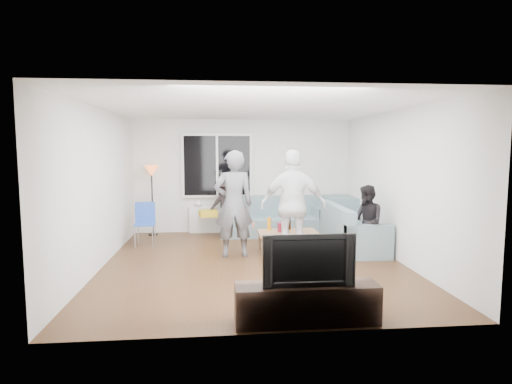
{
  "coord_description": "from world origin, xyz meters",
  "views": [
    {
      "loc": [
        -0.61,
        -6.92,
        1.94
      ],
      "look_at": [
        0.1,
        0.6,
        1.15
      ],
      "focal_mm": 29.25,
      "sensor_mm": 36.0,
      "label": 1
    }
  ],
  "objects": [
    {
      "name": "bottle_a",
      "position": [
        0.37,
        0.78,
        0.52
      ],
      "size": [
        0.07,
        0.07,
        0.24
      ],
      "primitive_type": "cylinder",
      "color": "orange",
      "rests_on": "coffee_table"
    },
    {
      "name": "wall_back",
      "position": [
        0.0,
        2.77,
        1.3
      ],
      "size": [
        5.0,
        0.04,
        2.6
      ],
      "primitive_type": "cube",
      "color": "silver",
      "rests_on": "ground"
    },
    {
      "name": "tv_console",
      "position": [
        0.38,
        -2.5,
        0.22
      ],
      "size": [
        1.6,
        0.4,
        0.44
      ],
      "primitive_type": "cube",
      "color": "#322119",
      "rests_on": "floor"
    },
    {
      "name": "player_right",
      "position": [
        0.7,
        0.11,
        0.96
      ],
      "size": [
        1.19,
        0.67,
        1.92
      ],
      "primitive_type": "imported",
      "rotation": [
        0.0,
        0.0,
        2.96
      ],
      "color": "silver",
      "rests_on": "floor"
    },
    {
      "name": "bottle_c",
      "position": [
        0.75,
        0.81,
        0.5
      ],
      "size": [
        0.07,
        0.07,
        0.21
      ],
      "primitive_type": "cylinder",
      "color": "black",
      "rests_on": "coffee_table"
    },
    {
      "name": "floor",
      "position": [
        0.0,
        0.0,
        -0.02
      ],
      "size": [
        5.0,
        5.5,
        0.04
      ],
      "primitive_type": "cube",
      "color": "#56351C",
      "rests_on": "ground"
    },
    {
      "name": "window_mullion",
      "position": [
        -0.6,
        2.64,
        1.55
      ],
      "size": [
        0.05,
        0.03,
        1.35
      ],
      "primitive_type": "cube",
      "color": "white",
      "rests_on": "window_frame"
    },
    {
      "name": "coffee_table",
      "position": [
        0.7,
        0.65,
        0.2
      ],
      "size": [
        1.1,
        0.61,
        0.4
      ],
      "primitive_type": "cube",
      "rotation": [
        0.0,
        0.0,
        0.01
      ],
      "color": "#946A48",
      "rests_on": "floor"
    },
    {
      "name": "spectator_back",
      "position": [
        -0.42,
        2.3,
        0.65
      ],
      "size": [
        0.87,
        0.56,
        1.29
      ],
      "primitive_type": "imported",
      "rotation": [
        0.0,
        0.0,
        -0.09
      ],
      "color": "black",
      "rests_on": "floor"
    },
    {
      "name": "spectator_right",
      "position": [
        2.02,
        0.12,
        0.65
      ],
      "size": [
        0.52,
        0.66,
        1.3
      ],
      "primitive_type": "imported",
      "rotation": [
        0.0,
        0.0,
        -1.52
      ],
      "color": "black",
      "rests_on": "floor"
    },
    {
      "name": "wall_front",
      "position": [
        0.0,
        -2.77,
        1.3
      ],
      "size": [
        5.0,
        0.04,
        2.6
      ],
      "primitive_type": "cube",
      "color": "silver",
      "rests_on": "ground"
    },
    {
      "name": "wall_right",
      "position": [
        2.52,
        0.0,
        1.3
      ],
      "size": [
        0.04,
        5.5,
        2.6
      ],
      "primitive_type": "cube",
      "color": "silver",
      "rests_on": "ground"
    },
    {
      "name": "television",
      "position": [
        0.38,
        -2.5,
        0.73
      ],
      "size": [
        1.02,
        0.13,
        0.59
      ],
      "primitive_type": "imported",
      "color": "black",
      "rests_on": "tv_console"
    },
    {
      "name": "floor_lamp",
      "position": [
        -2.05,
        2.47,
        0.78
      ],
      "size": [
        0.32,
        0.32,
        1.56
      ],
      "primitive_type": null,
      "color": "orange",
      "rests_on": "floor"
    },
    {
      "name": "cushion_red",
      "position": [
        -0.16,
        2.33,
        0.51
      ],
      "size": [
        0.38,
        0.32,
        0.13
      ],
      "primitive_type": "cube",
      "rotation": [
        0.0,
        0.0,
        -0.06
      ],
      "color": "maroon",
      "rests_on": "sofa_back_section"
    },
    {
      "name": "potted_plant",
      "position": [
        -0.12,
        2.62,
        0.81
      ],
      "size": [
        0.21,
        0.17,
        0.37
      ],
      "primitive_type": "imported",
      "rotation": [
        0.0,
        0.0,
        0.03
      ],
      "color": "#376528",
      "rests_on": "radiator"
    },
    {
      "name": "radiator",
      "position": [
        -0.6,
        2.65,
        0.31
      ],
      "size": [
        1.3,
        0.12,
        0.62
      ],
      "primitive_type": "cube",
      "color": "silver",
      "rests_on": "floor"
    },
    {
      "name": "wall_left",
      "position": [
        -2.52,
        0.0,
        1.3
      ],
      "size": [
        0.04,
        5.5,
        2.6
      ],
      "primitive_type": "cube",
      "color": "silver",
      "rests_on": "ground"
    },
    {
      "name": "side_chair",
      "position": [
        -2.05,
        1.46,
        0.43
      ],
      "size": [
        0.44,
        0.44,
        0.86
      ],
      "primitive_type": null,
      "rotation": [
        0.0,
        0.0,
        0.11
      ],
      "color": "#2950B4",
      "rests_on": "floor"
    },
    {
      "name": "cushion_yellow",
      "position": [
        -0.81,
        2.25,
        0.51
      ],
      "size": [
        0.43,
        0.39,
        0.14
      ],
      "primitive_type": "cube",
      "rotation": [
        0.0,
        0.0,
        0.19
      ],
      "color": "gold",
      "rests_on": "sofa_back_section"
    },
    {
      "name": "vase",
      "position": [
        -1.03,
        2.62,
        0.7
      ],
      "size": [
        0.19,
        0.19,
        0.16
      ],
      "primitive_type": "imported",
      "rotation": [
        0.0,
        0.0,
        0.33
      ],
      "color": "white",
      "rests_on": "radiator"
    },
    {
      "name": "sofa_right_section",
      "position": [
        2.02,
        0.9,
        0.42
      ],
      "size": [
        2.0,
        0.85,
        0.85
      ],
      "primitive_type": null,
      "rotation": [
        0.0,
        0.0,
        1.57
      ],
      "color": "slate",
      "rests_on": "floor"
    },
    {
      "name": "pitcher",
      "position": [
        0.59,
        0.63,
        0.49
      ],
      "size": [
        0.17,
        0.17,
        0.17
      ],
      "primitive_type": "cylinder",
      "color": "maroon",
      "rests_on": "coffee_table"
    },
    {
      "name": "window_frame",
      "position": [
        -0.6,
        2.69,
        1.55
      ],
      "size": [
        1.62,
        0.06,
        1.47
      ],
      "primitive_type": "cube",
      "color": "white",
      "rests_on": "wall_back"
    },
    {
      "name": "sofa_corner",
      "position": [
        2.24,
        2.27,
        0.42
      ],
      "size": [
        0.85,
        0.85,
        0.85
      ],
      "primitive_type": "cube",
      "color": "slate",
      "rests_on": "floor"
    },
    {
      "name": "window_glass",
      "position": [
        -0.6,
        2.65,
        1.55
      ],
      "size": [
        1.5,
        0.02,
        1.35
      ],
      "primitive_type": "cube",
      "color": "black",
      "rests_on": "window_frame"
    },
    {
      "name": "ceiling",
      "position": [
        0.0,
        0.0,
        2.62
      ],
      "size": [
        5.0,
        5.5,
        0.04
      ],
      "primitive_type": "cube",
      "color": "white",
      "rests_on": "ground"
    },
    {
      "name": "sofa_back_section",
      "position": [
        0.61,
        2.27,
        0.42
      ],
      "size": [
        2.3,
        0.85,
        0.85
      ],
      "primitive_type": null,
      "color": "slate",
      "rests_on": "floor"
    },
    {
      "name": "bottle_d",
      "position": [
        0.91,
        0.53,
        0.54
      ],
      "size": [
        0.07,
        0.07,
        0.29
      ],
      "primitive_type": "cylinder",
      "color": "#ECA315",
      "rests_on": "coffee_table"
    },
    {
      "name": "player_left",
      "position": [
        -0.31,
        0.45,
        0.95
      ],
      "size": [
        0.73,
        0.51,
        1.91
      ],
      "primitive_type": "imported",
      "rotation": [
        0.0,
        0.0,
        3.23
      ],
      "color": "#55555A",
      "rests_on": "floor"
    }
  ]
}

